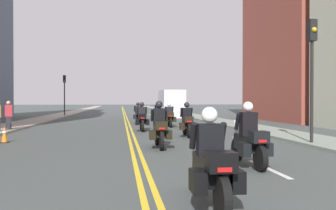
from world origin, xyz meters
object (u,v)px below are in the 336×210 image
object	(u,v)px
motorcycle_5	(169,117)
traffic_cone_0	(4,134)
motorcycle_2	(159,129)
traffic_light_near	(312,59)
motorcycle_7	(158,113)
pedestrian_1	(8,115)
motorcycle_3	(187,123)
motorcycle_6	(138,115)
motorcycle_0	(211,166)
motorcycle_1	(250,141)
motorcycle_4	(142,119)
parked_truck	(171,105)
traffic_light_far	(64,88)

from	to	relation	value
motorcycle_5	traffic_cone_0	world-z (taller)	motorcycle_5
motorcycle_2	traffic_light_near	bearing A→B (deg)	-0.43
motorcycle_7	pedestrian_1	distance (m)	13.20
motorcycle_5	traffic_light_near	xyz separation A→B (m)	(3.96, -10.29, 2.60)
motorcycle_3	motorcycle_6	world-z (taller)	motorcycle_3
motorcycle_5	pedestrian_1	bearing A→B (deg)	-167.77
motorcycle_0	motorcycle_3	bearing A→B (deg)	82.16
traffic_cone_0	motorcycle_2	bearing A→B (deg)	-22.42
motorcycle_2	pedestrian_1	world-z (taller)	pedestrian_1
motorcycle_1	traffic_cone_0	world-z (taller)	motorcycle_1
motorcycle_2	motorcycle_5	bearing A→B (deg)	80.09
motorcycle_2	motorcycle_4	bearing A→B (deg)	91.19
motorcycle_2	motorcycle_7	distance (m)	17.73
motorcycle_7	motorcycle_6	bearing A→B (deg)	-119.16
motorcycle_5	motorcycle_0	bearing A→B (deg)	-95.00
traffic_cone_0	traffic_light_near	world-z (taller)	traffic_light_near
motorcycle_0	traffic_light_near	xyz separation A→B (m)	(5.69, 7.08, 2.60)
motorcycle_5	parked_truck	world-z (taller)	parked_truck
motorcycle_3	motorcycle_4	distance (m)	4.03
motorcycle_3	motorcycle_7	xyz separation A→B (m)	(0.10, 13.76, 0.01)
traffic_light_near	pedestrian_1	xyz separation A→B (m)	(-13.29, 8.39, -2.38)
motorcycle_2	traffic_cone_0	world-z (taller)	motorcycle_2
motorcycle_5	pedestrian_1	distance (m)	9.53
traffic_light_near	traffic_light_far	world-z (taller)	traffic_light_near
motorcycle_3	motorcycle_7	bearing A→B (deg)	92.44
motorcycle_0	parked_truck	bearing A→B (deg)	83.97
motorcycle_4	traffic_light_near	distance (m)	9.86
motorcycle_5	motorcycle_7	bearing A→B (deg)	90.26
motorcycle_4	motorcycle_0	bearing A→B (deg)	-88.58
motorcycle_6	traffic_cone_0	distance (m)	13.26
motorcycle_4	motorcycle_6	world-z (taller)	motorcycle_4
motorcycle_1	motorcycle_4	size ratio (longest dim) A/B	0.97
motorcycle_1	traffic_light_near	world-z (taller)	traffic_light_near
parked_truck	motorcycle_4	bearing A→B (deg)	-103.11
motorcycle_0	traffic_light_near	world-z (taller)	traffic_light_near
parked_truck	motorcycle_3	bearing A→B (deg)	-95.95
motorcycle_4	motorcycle_5	bearing A→B (deg)	56.22
motorcycle_7	motorcycle_3	bearing A→B (deg)	-90.03
motorcycle_4	traffic_light_far	world-z (taller)	traffic_light_far
motorcycle_7	traffic_cone_0	bearing A→B (deg)	-116.79
motorcycle_1	traffic_light_near	distance (m)	6.02
motorcycle_6	motorcycle_7	distance (m)	3.81
motorcycle_3	motorcycle_7	world-z (taller)	motorcycle_7
traffic_light_far	parked_truck	distance (m)	11.81
motorcycle_1	motorcycle_3	xyz separation A→B (m)	(-0.16, 7.73, -0.00)
motorcycle_2	motorcycle_3	xyz separation A→B (m)	(1.72, 3.88, -0.02)
motorcycle_7	parked_truck	distance (m)	7.73
motorcycle_5	traffic_light_far	bearing A→B (deg)	118.60
motorcycle_3	pedestrian_1	distance (m)	10.31
traffic_light_far	pedestrian_1	world-z (taller)	traffic_light_far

